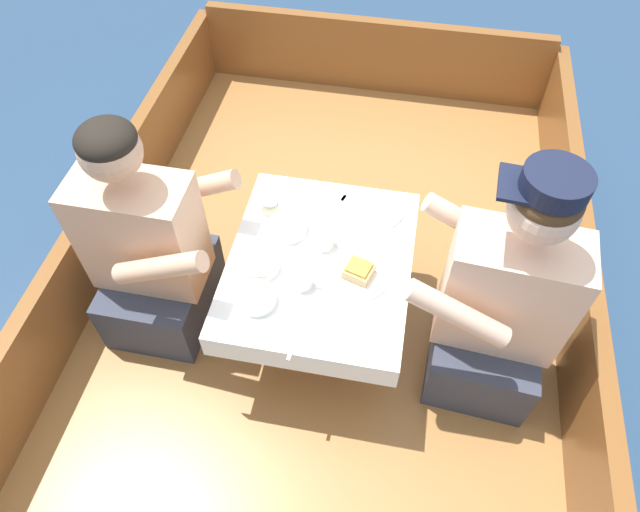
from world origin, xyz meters
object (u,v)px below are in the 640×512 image
object	(u,v)px
coffee_cup_port	(323,240)
coffee_cup_starboard	(302,280)
sandwich	(359,270)
tin_can	(270,206)
person_port	(150,253)
person_starboard	(498,306)

from	to	relation	value
coffee_cup_port	coffee_cup_starboard	distance (m)	0.19
sandwich	coffee_cup_port	xyz separation A→B (m)	(-0.14, 0.11, -0.00)
sandwich	tin_can	bearing A→B (deg)	146.89
person_port	sandwich	xyz separation A→B (m)	(0.76, 0.00, 0.08)
coffee_cup_port	coffee_cup_starboard	world-z (taller)	coffee_cup_starboard
coffee_cup_starboard	tin_can	distance (m)	0.36
coffee_cup_starboard	person_port	bearing A→B (deg)	173.43
person_starboard	tin_can	xyz separation A→B (m)	(-0.84, 0.26, 0.05)
person_port	sandwich	world-z (taller)	person_port
sandwich	coffee_cup_starboard	size ratio (longest dim) A/B	1.16
person_port	sandwich	size ratio (longest dim) A/B	8.57
person_port	person_starboard	world-z (taller)	person_starboard
sandwich	coffee_cup_starboard	xyz separation A→B (m)	(-0.18, -0.07, -0.00)
person_port	person_starboard	bearing A→B (deg)	-0.23
person_port	coffee_cup_starboard	distance (m)	0.59
coffee_cup_port	coffee_cup_starboard	bearing A→B (deg)	-101.45
coffee_cup_port	tin_can	world-z (taller)	same
person_port	coffee_cup_port	bearing A→B (deg)	11.17
sandwich	person_port	bearing A→B (deg)	-179.66
person_port	coffee_cup_starboard	xyz separation A→B (m)	(0.58, -0.07, 0.07)
person_port	coffee_cup_port	xyz separation A→B (m)	(0.62, 0.12, 0.07)
coffee_cup_starboard	tin_can	size ratio (longest dim) A/B	1.44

